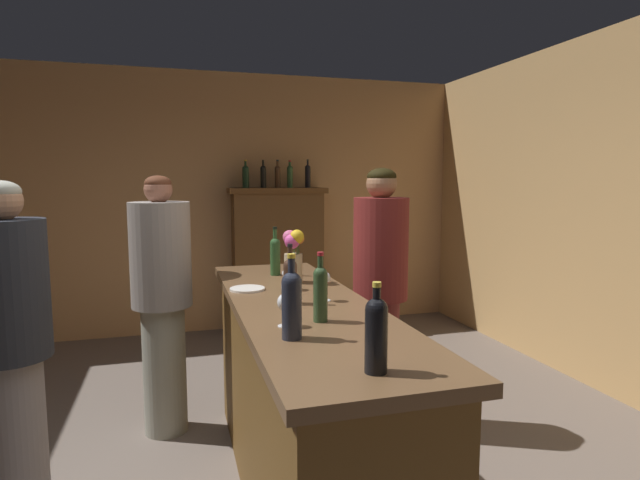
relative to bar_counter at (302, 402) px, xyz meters
The scene contains 21 objects.
wall_back 3.45m from the bar_counter, 95.20° to the left, with size 5.94×0.12×2.82m, color tan.
bar_counter is the anchor object (origin of this frame).
display_cabinet 3.10m from the bar_counter, 80.92° to the left, with size 1.05×0.38×1.58m.
wine_bottle_riesling 0.76m from the bar_counter, 91.28° to the right, with size 0.06×0.06×0.30m.
wine_bottle_merlot 0.65m from the bar_counter, 159.52° to the right, with size 0.07×0.07×0.30m.
wine_bottle_chardonnay 0.90m from the bar_counter, 107.38° to the right, with size 0.08×0.08×0.33m.
wine_bottle_malbec 1.00m from the bar_counter, 88.85° to the left, with size 0.07×0.07×0.31m.
wine_bottle_pinot 1.19m from the bar_counter, 90.19° to the right, with size 0.07×0.07×0.29m.
wine_glass_front 0.76m from the bar_counter, 112.90° to the right, with size 0.06×0.06×0.14m.
wine_glass_mid 0.64m from the bar_counter, ahead, with size 0.06×0.06×0.15m.
wine_glass_rear 0.68m from the bar_counter, 89.49° to the left, with size 0.08×0.08×0.12m.
flower_arrangement 0.86m from the bar_counter, 81.50° to the left, with size 0.13×0.15×0.32m.
cheese_plate 0.67m from the bar_counter, 122.33° to the left, with size 0.19×0.19×0.01m, color white.
display_bottle_left 3.27m from the bar_counter, 87.22° to the left, with size 0.07×0.07×0.30m.
display_bottle_midleft 3.28m from the bar_counter, 83.69° to the left, with size 0.06×0.06×0.30m.
display_bottle_center 3.30m from the bar_counter, 80.80° to the left, with size 0.06×0.06×0.30m.
display_bottle_midright 3.33m from the bar_counter, 78.32° to the left, with size 0.06×0.06×0.30m.
display_bottle_right 3.37m from the bar_counter, 74.75° to the left, with size 0.06×0.06×0.31m.
patron_by_cabinet 1.41m from the bar_counter, behind, with size 0.36×0.36×1.66m.
patron_in_grey 1.26m from the bar_counter, 125.39° to the left, with size 0.38×0.38×1.70m.
bartender 1.06m from the bar_counter, 43.39° to the left, with size 0.36×0.36×1.74m.
Camera 1 is at (-0.30, -2.28, 1.66)m, focal length 28.81 mm.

